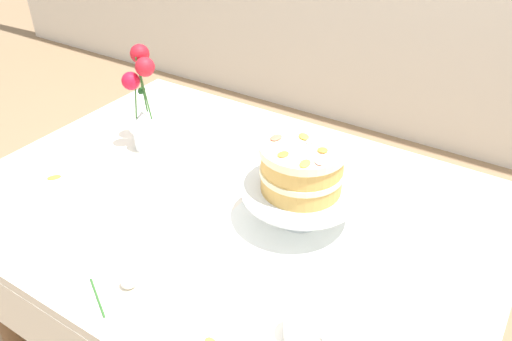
{
  "coord_description": "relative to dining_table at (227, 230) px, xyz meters",
  "views": [
    {
      "loc": [
        0.63,
        -0.86,
        1.56
      ],
      "look_at": [
        0.08,
        0.01,
        0.86
      ],
      "focal_mm": 35.36,
      "sensor_mm": 36.0,
      "label": 1
    }
  ],
  "objects": [
    {
      "name": "fallen_rose",
      "position": [
        -0.01,
        -0.35,
        0.11
      ],
      "size": [
        0.11,
        0.11,
        0.04
      ],
      "color": "#2D6028",
      "rests_on": "dining_table"
    },
    {
      "name": "linen_napkin",
      "position": [
        0.19,
        0.05,
        0.09
      ],
      "size": [
        0.33,
        0.33,
        0.0
      ],
      "primitive_type": "cube",
      "rotation": [
        0.0,
        0.0,
        -0.03
      ],
      "color": "white",
      "rests_on": "dining_table"
    },
    {
      "name": "layer_cake",
      "position": [
        0.19,
        0.05,
        0.25
      ],
      "size": [
        0.21,
        0.21,
        0.13
      ],
      "color": "tan",
      "rests_on": "cake_stand"
    },
    {
      "name": "dining_table",
      "position": [
        0.0,
        0.0,
        0.0
      ],
      "size": [
        1.4,
        1.0,
        0.74
      ],
      "color": "white",
      "rests_on": "ground"
    },
    {
      "name": "cake_stand",
      "position": [
        0.19,
        0.05,
        0.17
      ],
      "size": [
        0.29,
        0.29,
        0.1
      ],
      "color": "silver",
      "rests_on": "linen_napkin"
    },
    {
      "name": "flower_vase",
      "position": [
        -0.37,
        0.11,
        0.23
      ],
      "size": [
        0.1,
        0.11,
        0.32
      ],
      "color": "silver",
      "rests_on": "dining_table"
    },
    {
      "name": "loose_petal_0",
      "position": [
        -0.48,
        -0.16,
        0.09
      ],
      "size": [
        0.04,
        0.04,
        0.0
      ],
      "primitive_type": "ellipsoid",
      "rotation": [
        0.0,
        0.0,
        4.06
      ],
      "color": "orange",
      "rests_on": "dining_table"
    },
    {
      "name": "teacup",
      "position": [
        0.37,
        -0.27,
        0.12
      ],
      "size": [
        0.13,
        0.13,
        0.06
      ],
      "color": "white",
      "rests_on": "dining_table"
    }
  ]
}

